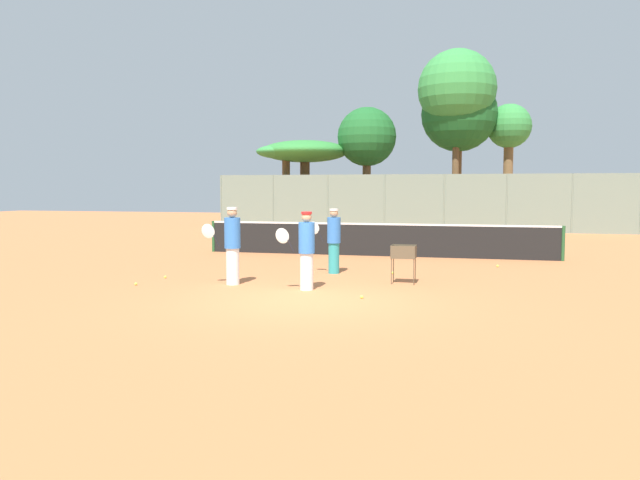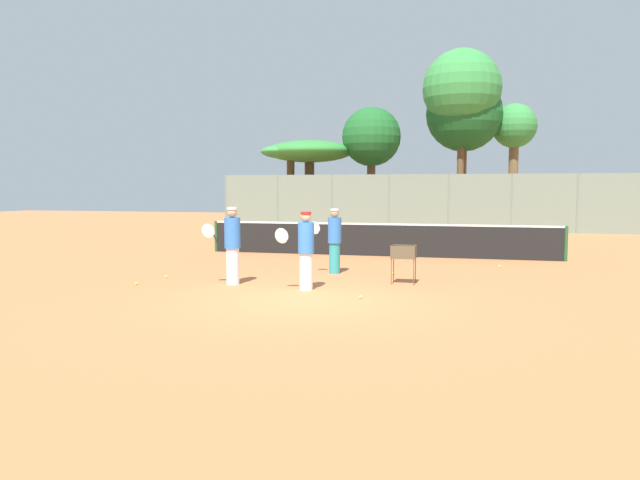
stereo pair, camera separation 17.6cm
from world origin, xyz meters
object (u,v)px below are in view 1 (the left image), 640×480
parked_car (417,215)px  player_white_outfit (306,249)px  tennis_net (376,239)px  player_yellow_shirt (232,245)px  player_red_cap (334,240)px  ball_cart (403,255)px

parked_car → player_white_outfit: bearing=-90.5°
tennis_net → player_white_outfit: size_ratio=6.76×
player_yellow_shirt → parked_car: player_yellow_shirt is taller
player_yellow_shirt → player_red_cap: bearing=-148.3°
tennis_net → player_red_cap: 4.39m
tennis_net → player_red_cap: (-0.42, -4.35, 0.31)m
tennis_net → player_white_outfit: player_white_outfit is taller
tennis_net → parked_car: parked_car is taller
player_yellow_shirt → tennis_net: bearing=-129.2°
ball_cart → player_white_outfit: bearing=-143.8°
player_white_outfit → ball_cart: bearing=-172.2°
player_yellow_shirt → parked_car: 23.17m
player_red_cap → tennis_net: bearing=-99.9°
player_white_outfit → parked_car: (0.20, 23.40, -0.22)m
player_yellow_shirt → ball_cart: bearing=175.4°
parked_car → ball_cart: bearing=-85.5°
tennis_net → player_yellow_shirt: 7.11m
ball_cart → player_yellow_shirt: bearing=-163.9°
player_white_outfit → parked_car: player_white_outfit is taller
player_yellow_shirt → ball_cart: (3.78, 1.09, -0.25)m
player_red_cap → player_yellow_shirt: bearing=48.1°
player_white_outfit → parked_car: size_ratio=0.41×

